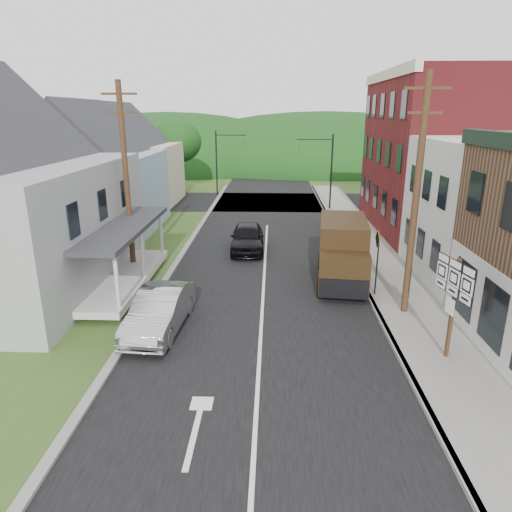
# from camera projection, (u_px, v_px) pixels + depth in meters

# --- Properties ---
(ground) EXTENTS (120.00, 120.00, 0.00)m
(ground) POSITION_uv_depth(u_px,v_px,m) (259.00, 357.00, 14.88)
(ground) COLOR #2D4719
(ground) RESTS_ON ground
(road) EXTENTS (9.00, 90.00, 0.02)m
(road) POSITION_uv_depth(u_px,v_px,m) (265.00, 261.00, 24.40)
(road) COLOR black
(road) RESTS_ON ground
(cross_road) EXTENTS (60.00, 9.00, 0.02)m
(cross_road) POSITION_uv_depth(u_px,v_px,m) (269.00, 202.00, 40.60)
(cross_road) COLOR black
(cross_road) RESTS_ON ground
(sidewalk_right) EXTENTS (2.80, 55.00, 0.15)m
(sidewalk_right) POSITION_uv_depth(u_px,v_px,m) (385.00, 274.00, 22.27)
(sidewalk_right) COLOR slate
(sidewalk_right) RESTS_ON ground
(curb_right) EXTENTS (0.20, 55.00, 0.15)m
(curb_right) POSITION_uv_depth(u_px,v_px,m) (357.00, 274.00, 22.31)
(curb_right) COLOR slate
(curb_right) RESTS_ON ground
(curb_left) EXTENTS (0.30, 55.00, 0.12)m
(curb_left) POSITION_uv_depth(u_px,v_px,m) (171.00, 271.00, 22.65)
(curb_left) COLOR slate
(curb_left) RESTS_ON ground
(storefront_red) EXTENTS (8.00, 12.00, 10.00)m
(storefront_red) POSITION_uv_depth(u_px,v_px,m) (444.00, 155.00, 29.17)
(storefront_red) COLOR maroon
(storefront_red) RESTS_ON ground
(house_blue) EXTENTS (7.14, 8.16, 7.28)m
(house_blue) POSITION_uv_depth(u_px,v_px,m) (102.00, 174.00, 30.35)
(house_blue) COLOR #91B0C6
(house_blue) RESTS_ON ground
(house_cream) EXTENTS (7.14, 8.16, 7.28)m
(house_cream) POSITION_uv_depth(u_px,v_px,m) (134.00, 160.00, 38.95)
(house_cream) COLOR beige
(house_cream) RESTS_ON ground
(utility_pole_right) EXTENTS (1.60, 0.26, 9.00)m
(utility_pole_right) POSITION_uv_depth(u_px,v_px,m) (416.00, 197.00, 16.61)
(utility_pole_right) COLOR #472D19
(utility_pole_right) RESTS_ON ground
(utility_pole_left) EXTENTS (1.60, 0.26, 9.00)m
(utility_pole_left) POSITION_uv_depth(u_px,v_px,m) (126.00, 178.00, 21.33)
(utility_pole_left) COLOR #472D19
(utility_pole_left) RESTS_ON ground
(traffic_signal_right) EXTENTS (2.87, 0.20, 6.00)m
(traffic_signal_right) POSITION_uv_depth(u_px,v_px,m) (323.00, 163.00, 35.98)
(traffic_signal_right) COLOR black
(traffic_signal_right) RESTS_ON ground
(traffic_signal_left) EXTENTS (2.87, 0.20, 6.00)m
(traffic_signal_left) POSITION_uv_depth(u_px,v_px,m) (224.00, 155.00, 42.96)
(traffic_signal_left) COLOR black
(traffic_signal_left) RESTS_ON ground
(tree_left_c) EXTENTS (5.80, 5.80, 8.41)m
(tree_left_c) POSITION_uv_depth(u_px,v_px,m) (5.00, 137.00, 32.82)
(tree_left_c) COLOR #382616
(tree_left_c) RESTS_ON ground
(tree_left_d) EXTENTS (4.80, 4.80, 6.94)m
(tree_left_d) POSITION_uv_depth(u_px,v_px,m) (177.00, 142.00, 44.22)
(tree_left_d) COLOR #382616
(tree_left_d) RESTS_ON ground
(forested_ridge) EXTENTS (90.00, 30.00, 16.00)m
(forested_ridge) POSITION_uv_depth(u_px,v_px,m) (271.00, 166.00, 67.28)
(forested_ridge) COLOR #10330F
(forested_ridge) RESTS_ON ground
(silver_sedan) EXTENTS (1.89, 4.66, 1.50)m
(silver_sedan) POSITION_uv_depth(u_px,v_px,m) (160.00, 311.00, 16.47)
(silver_sedan) COLOR silver
(silver_sedan) RESTS_ON ground
(dark_sedan) EXTENTS (1.96, 4.61, 1.55)m
(dark_sedan) POSITION_uv_depth(u_px,v_px,m) (247.00, 238.00, 26.02)
(dark_sedan) COLOR black
(dark_sedan) RESTS_ON ground
(delivery_van) EXTENTS (2.63, 5.39, 2.91)m
(delivery_van) POSITION_uv_depth(u_px,v_px,m) (343.00, 252.00, 20.97)
(delivery_van) COLOR black
(delivery_van) RESTS_ON ground
(route_sign_cluster) EXTENTS (0.44, 1.86, 3.29)m
(route_sign_cluster) POSITION_uv_depth(u_px,v_px,m) (453.00, 294.00, 13.96)
(route_sign_cluster) COLOR #472D19
(route_sign_cluster) RESTS_ON sidewalk_right
(warning_sign) EXTENTS (0.11, 0.79, 2.85)m
(warning_sign) POSITION_uv_depth(u_px,v_px,m) (377.00, 254.00, 19.04)
(warning_sign) COLOR black
(warning_sign) RESTS_ON sidewalk_right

